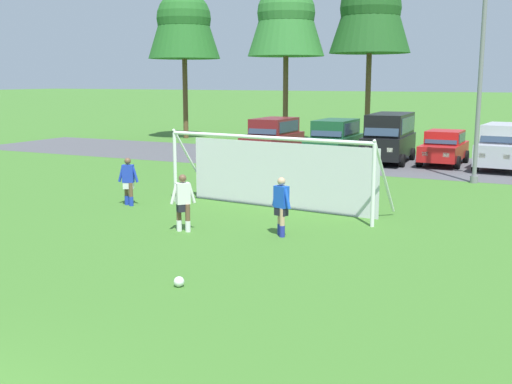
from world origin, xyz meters
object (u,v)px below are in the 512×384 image
parked_car_slot_center_left (389,137)px  parked_car_slot_center_right (503,146)px  soccer_ball (179,282)px  parked_car_slot_far_left (273,137)px  parked_car_slot_left (335,140)px  player_striker_near (183,203)px  street_lamp (485,77)px  parked_car_slot_center (444,147)px  soccer_goal (277,170)px  player_defender_far (128,182)px  player_midfield_center (281,207)px

parked_car_slot_center_left → parked_car_slot_center_right: (5.53, -0.08, -0.23)m
soccer_ball → parked_car_slot_far_left: bearing=109.2°
parked_car_slot_left → parked_car_slot_center_right: same height
player_striker_near → street_lamp: 14.51m
player_striker_near → parked_car_slot_left: parked_car_slot_left is taller
parked_car_slot_far_left → parked_car_slot_center: size_ratio=1.09×
soccer_ball → parked_car_slot_center: bearing=85.4°
parked_car_slot_left → parked_car_slot_center: parked_car_slot_left is taller
soccer_ball → parked_car_slot_left: bearing=100.1°
soccer_goal → parked_car_slot_center_right: bearing=65.8°
soccer_ball → player_defender_far: bearing=133.7°
player_defender_far → street_lamp: bearing=44.7°
parked_car_slot_center_right → parked_car_slot_far_left: bearing=-176.4°
player_striker_near → parked_car_slot_center_right: (7.06, 17.30, 0.29)m
player_striker_near → parked_car_slot_center: (4.24, 17.69, 0.05)m
player_striker_near → parked_car_slot_left: (-1.23, 16.79, 0.29)m
parked_car_slot_center_left → street_lamp: size_ratio=0.58×
parked_car_slot_center → player_midfield_center: bearing=-95.2°
soccer_goal → parked_car_slot_center_right: size_ratio=1.60×
soccer_goal → player_midfield_center: 3.71m
player_striker_near → parked_car_slot_center_right: parked_car_slot_center_right is taller
player_midfield_center → street_lamp: 12.84m
parked_car_slot_left → street_lamp: 9.44m
player_midfield_center → parked_car_slot_center_left: size_ratio=0.34×
player_striker_near → player_defender_far: bearing=147.4°
player_midfield_center → player_defender_far: same height
soccer_ball → player_defender_far: size_ratio=0.13×
parked_car_slot_left → player_striker_near: bearing=-85.8°
player_midfield_center → parked_car_slot_center_left: parked_car_slot_center_left is taller
soccer_ball → parked_car_slot_left: parked_car_slot_left is taller
player_striker_near → player_midfield_center: same height
parked_car_slot_center_left → soccer_goal: bearing=-91.8°
player_striker_near → player_defender_far: 4.38m
soccer_ball → player_striker_near: (-2.51, 4.13, 0.71)m
street_lamp → parked_car_slot_center_left: bearing=135.5°
player_defender_far → soccer_goal: bearing=19.4°
parked_car_slot_far_left → soccer_ball: bearing=-70.8°
soccer_ball → parked_car_slot_center: parked_car_slot_center is taller
parked_car_slot_center → street_lamp: bearing=-66.4°
player_midfield_center → parked_car_slot_center_right: parked_car_slot_center_right is taller
parked_car_slot_center → parked_car_slot_center_right: size_ratio=0.89×
player_defender_far → parked_car_slot_left: 14.64m
player_striker_near → parked_car_slot_left: size_ratio=0.35×
parked_car_slot_left → parked_car_slot_center: 5.55m
player_defender_far → parked_car_slot_center_right: (10.75, 14.94, 0.29)m
soccer_goal → street_lamp: (5.42, 8.42, 3.06)m
player_defender_far → parked_car_slot_center_left: bearing=70.8°
player_defender_far → parked_car_slot_far_left: bearing=94.0°
soccer_goal → parked_car_slot_center_right: 14.53m
player_striker_near → parked_car_slot_left: 16.84m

